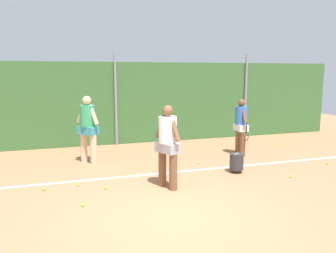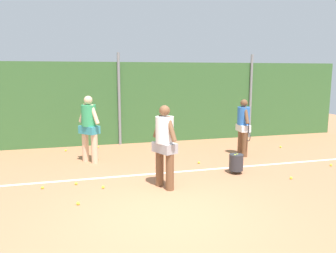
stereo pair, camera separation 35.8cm
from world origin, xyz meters
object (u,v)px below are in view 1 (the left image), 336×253
player_midcourt (241,124)px  tennis_ball_6 (328,163)px  player_backcourt_far (88,126)px  tennis_ball_8 (78,185)px  tennis_ball_9 (171,161)px  tennis_ball_0 (198,162)px  tennis_ball_7 (276,146)px  tennis_ball_2 (62,151)px  tennis_ball_10 (95,147)px  tennis_ball_4 (83,205)px  player_foreground_near (168,142)px  tennis_ball_12 (44,189)px  tennis_ball_1 (291,176)px  ball_hopper (237,162)px  tennis_ball_11 (106,188)px

player_midcourt → tennis_ball_6: player_midcourt is taller
player_midcourt → player_backcourt_far: player_backcourt_far is taller
tennis_ball_8 → tennis_ball_9: same height
tennis_ball_0 → tennis_ball_9: size_ratio=1.00×
tennis_ball_7 → tennis_ball_2: bearing=168.8°
tennis_ball_8 → tennis_ball_10: (0.74, 3.82, 0.00)m
tennis_ball_4 → tennis_ball_10: same height
player_backcourt_far → tennis_ball_7: player_backcourt_far is taller
player_foreground_near → player_backcourt_far: player_backcourt_far is taller
player_midcourt → player_foreground_near: bearing=-49.1°
player_backcourt_far → tennis_ball_10: player_backcourt_far is taller
tennis_ball_8 → player_backcourt_far: bearing=78.3°
tennis_ball_12 → tennis_ball_8: bearing=7.2°
tennis_ball_0 → tennis_ball_9: (-0.69, 0.39, 0.00)m
tennis_ball_12 → player_backcourt_far: bearing=61.2°
tennis_ball_6 → tennis_ball_9: (-4.15, 1.60, 0.00)m
tennis_ball_12 → tennis_ball_1: bearing=-8.4°
tennis_ball_2 → tennis_ball_6: (7.17, -3.79, 0.00)m
tennis_ball_6 → tennis_ball_7: (-0.02, 2.38, 0.00)m
ball_hopper → tennis_ball_4: ball_hopper is taller
player_midcourt → tennis_ball_10: size_ratio=26.67×
ball_hopper → tennis_ball_7: (2.83, 2.29, -0.26)m
tennis_ball_11 → tennis_ball_6: bearing=1.7°
ball_hopper → tennis_ball_10: (-3.25, 3.96, -0.26)m
tennis_ball_7 → tennis_ball_8: same height
tennis_ball_2 → tennis_ball_9: same height
tennis_ball_1 → player_midcourt: bearing=90.5°
player_backcourt_far → tennis_ball_10: 2.15m
tennis_ball_12 → tennis_ball_10: bearing=69.4°
tennis_ball_6 → tennis_ball_4: bearing=-171.4°
player_foreground_near → player_midcourt: (3.11, 2.26, -0.07)m
tennis_ball_2 → tennis_ball_12: size_ratio=1.00×
player_foreground_near → tennis_ball_10: (-1.19, 4.54, -1.02)m
tennis_ball_0 → tennis_ball_1: size_ratio=1.00×
tennis_ball_8 → tennis_ball_6: bearing=-1.9°
tennis_ball_6 → tennis_ball_7: same height
tennis_ball_6 → tennis_ball_0: bearing=160.8°
player_midcourt → tennis_ball_1: bearing=5.5°
tennis_ball_8 → tennis_ball_10: bearing=79.0°
player_midcourt → ball_hopper: size_ratio=3.43×
tennis_ball_7 → tennis_ball_11: same height
player_midcourt → tennis_ball_4: player_midcourt is taller
tennis_ball_8 → tennis_ball_9: size_ratio=1.00×
tennis_ball_2 → tennis_ball_11: size_ratio=1.00×
tennis_ball_0 → tennis_ball_2: same height
tennis_ball_12 → tennis_ball_11: bearing=-13.8°
player_backcourt_far → tennis_ball_12: size_ratio=29.14×
tennis_ball_1 → tennis_ball_8: 5.16m
ball_hopper → tennis_ball_2: ball_hopper is taller
tennis_ball_6 → tennis_ball_8: 6.85m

